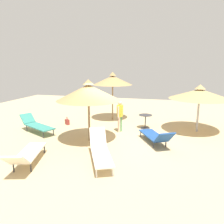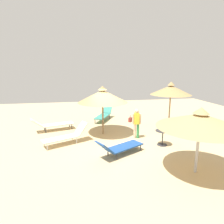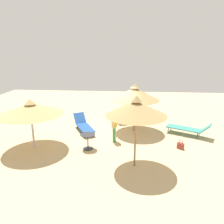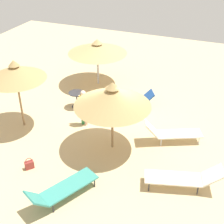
{
  "view_description": "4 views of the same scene",
  "coord_description": "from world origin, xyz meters",
  "px_view_note": "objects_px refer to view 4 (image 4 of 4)",
  "views": [
    {
      "loc": [
        8.89,
        2.1,
        3.21
      ],
      "look_at": [
        -0.41,
        -0.4,
        1.13
      ],
      "focal_mm": 35.06,
      "sensor_mm": 36.0,
      "label": 1
    },
    {
      "loc": [
        1.82,
        9.03,
        3.55
      ],
      "look_at": [
        0.09,
        -0.4,
        1.39
      ],
      "focal_mm": 31.32,
      "sensor_mm": 36.0,
      "label": 2
    },
    {
      "loc": [
        -11.07,
        -0.95,
        4.43
      ],
      "look_at": [
        0.55,
        0.06,
        1.03
      ],
      "focal_mm": 34.86,
      "sensor_mm": 36.0,
      "label": 3
    },
    {
      "loc": [
        3.89,
        -9.8,
        7.21
      ],
      "look_at": [
        0.1,
        -0.3,
        0.93
      ],
      "focal_mm": 50.79,
      "sensor_mm": 36.0,
      "label": 4
    }
  ],
  "objects_px": {
    "parasol_umbrella_far_right": "(97,48)",
    "lounge_chair_far_left": "(184,177)",
    "parasol_umbrella_back": "(112,97)",
    "lounge_chair_edge": "(130,102)",
    "side_table_round": "(77,97)",
    "handbag": "(29,165)",
    "lounge_chair_near_left": "(171,132)",
    "parasol_umbrella_near_right": "(15,72)",
    "lounge_chair_front": "(62,189)",
    "person_standing_center": "(84,106)"
  },
  "relations": [
    {
      "from": "parasol_umbrella_far_right",
      "to": "lounge_chair_edge",
      "type": "relative_size",
      "value": 1.29
    },
    {
      "from": "parasol_umbrella_back",
      "to": "lounge_chair_edge",
      "type": "distance_m",
      "value": 3.3
    },
    {
      "from": "lounge_chair_far_left",
      "to": "person_standing_center",
      "type": "xyz_separation_m",
      "value": [
        -4.41,
        2.06,
        0.46
      ]
    },
    {
      "from": "lounge_chair_near_left",
      "to": "side_table_round",
      "type": "relative_size",
      "value": 3.11
    },
    {
      "from": "side_table_round",
      "to": "lounge_chair_edge",
      "type": "bearing_deg",
      "value": 17.05
    },
    {
      "from": "parasol_umbrella_near_right",
      "to": "parasol_umbrella_far_right",
      "type": "bearing_deg",
      "value": 74.8
    },
    {
      "from": "lounge_chair_near_left",
      "to": "handbag",
      "type": "xyz_separation_m",
      "value": [
        -4.05,
        -3.24,
        -0.26
      ]
    },
    {
      "from": "side_table_round",
      "to": "lounge_chair_far_left",
      "type": "bearing_deg",
      "value": -30.88
    },
    {
      "from": "lounge_chair_near_left",
      "to": "parasol_umbrella_far_right",
      "type": "bearing_deg",
      "value": 142.14
    },
    {
      "from": "parasol_umbrella_near_right",
      "to": "lounge_chair_edge",
      "type": "height_order",
      "value": "parasol_umbrella_near_right"
    },
    {
      "from": "parasol_umbrella_far_right",
      "to": "lounge_chair_edge",
      "type": "xyz_separation_m",
      "value": [
        2.31,
        -1.83,
        -1.51
      ]
    },
    {
      "from": "lounge_chair_far_left",
      "to": "side_table_round",
      "type": "bearing_deg",
      "value": 149.12
    },
    {
      "from": "lounge_chair_edge",
      "to": "lounge_chair_far_left",
      "type": "xyz_separation_m",
      "value": [
        3.11,
        -3.88,
        0.04
      ]
    },
    {
      "from": "lounge_chair_far_left",
      "to": "side_table_round",
      "type": "relative_size",
      "value": 3.37
    },
    {
      "from": "parasol_umbrella_far_right",
      "to": "handbag",
      "type": "height_order",
      "value": "parasol_umbrella_far_right"
    },
    {
      "from": "parasol_umbrella_far_right",
      "to": "lounge_chair_edge",
      "type": "height_order",
      "value": "parasol_umbrella_far_right"
    },
    {
      "from": "lounge_chair_front",
      "to": "side_table_round",
      "type": "xyz_separation_m",
      "value": [
        -2.08,
        5.0,
        0.1
      ]
    },
    {
      "from": "parasol_umbrella_back",
      "to": "lounge_chair_front",
      "type": "bearing_deg",
      "value": -98.85
    },
    {
      "from": "lounge_chair_near_left",
      "to": "handbag",
      "type": "height_order",
      "value": "lounge_chair_near_left"
    },
    {
      "from": "person_standing_center",
      "to": "lounge_chair_near_left",
      "type": "bearing_deg",
      "value": 2.36
    },
    {
      "from": "person_standing_center",
      "to": "handbag",
      "type": "xyz_separation_m",
      "value": [
        -0.55,
        -3.1,
        -0.71
      ]
    },
    {
      "from": "lounge_chair_near_left",
      "to": "lounge_chair_edge",
      "type": "bearing_deg",
      "value": 142.71
    },
    {
      "from": "lounge_chair_edge",
      "to": "lounge_chair_front",
      "type": "height_order",
      "value": "lounge_chair_edge"
    },
    {
      "from": "handbag",
      "to": "parasol_umbrella_back",
      "type": "bearing_deg",
      "value": 44.6
    },
    {
      "from": "lounge_chair_near_left",
      "to": "lounge_chair_front",
      "type": "distance_m",
      "value": 4.64
    },
    {
      "from": "lounge_chair_edge",
      "to": "lounge_chair_far_left",
      "type": "distance_m",
      "value": 4.97
    },
    {
      "from": "parasol_umbrella_back",
      "to": "lounge_chair_edge",
      "type": "relative_size",
      "value": 1.2
    },
    {
      "from": "parasol_umbrella_near_right",
      "to": "parasol_umbrella_back",
      "type": "bearing_deg",
      "value": -0.08
    },
    {
      "from": "person_standing_center",
      "to": "side_table_round",
      "type": "height_order",
      "value": "person_standing_center"
    },
    {
      "from": "parasol_umbrella_far_right",
      "to": "side_table_round",
      "type": "xyz_separation_m",
      "value": [
        0.09,
        -2.52,
        -1.38
      ]
    },
    {
      "from": "lounge_chair_near_left",
      "to": "person_standing_center",
      "type": "distance_m",
      "value": 3.53
    },
    {
      "from": "lounge_chair_edge",
      "to": "person_standing_center",
      "type": "relative_size",
      "value": 1.44
    },
    {
      "from": "parasol_umbrella_near_right",
      "to": "lounge_chair_near_left",
      "type": "distance_m",
      "value": 6.19
    },
    {
      "from": "parasol_umbrella_far_right",
      "to": "lounge_chair_far_left",
      "type": "height_order",
      "value": "parasol_umbrella_far_right"
    },
    {
      "from": "lounge_chair_far_left",
      "to": "person_standing_center",
      "type": "bearing_deg",
      "value": 155.01
    },
    {
      "from": "person_standing_center",
      "to": "parasol_umbrella_far_right",
      "type": "bearing_deg",
      "value": 105.49
    },
    {
      "from": "lounge_chair_far_left",
      "to": "parasol_umbrella_near_right",
      "type": "bearing_deg",
      "value": 170.72
    },
    {
      "from": "lounge_chair_edge",
      "to": "lounge_chair_far_left",
      "type": "relative_size",
      "value": 0.92
    },
    {
      "from": "lounge_chair_near_left",
      "to": "lounge_chair_front",
      "type": "bearing_deg",
      "value": -120.32
    },
    {
      "from": "parasol_umbrella_far_right",
      "to": "handbag",
      "type": "bearing_deg",
      "value": -86.05
    },
    {
      "from": "parasol_umbrella_near_right",
      "to": "side_table_round",
      "type": "bearing_deg",
      "value": 57.46
    },
    {
      "from": "parasol_umbrella_back",
      "to": "handbag",
      "type": "xyz_separation_m",
      "value": [
        -2.15,
        -2.12,
        -1.95
      ]
    },
    {
      "from": "handbag",
      "to": "parasol_umbrella_far_right",
      "type": "bearing_deg",
      "value": 93.95
    },
    {
      "from": "parasol_umbrella_back",
      "to": "lounge_chair_far_left",
      "type": "xyz_separation_m",
      "value": [
        2.81,
        -1.09,
        -1.7
      ]
    },
    {
      "from": "lounge_chair_edge",
      "to": "parasol_umbrella_near_right",
      "type": "bearing_deg",
      "value": -142.04
    },
    {
      "from": "lounge_chair_far_left",
      "to": "handbag",
      "type": "bearing_deg",
      "value": -168.18
    },
    {
      "from": "lounge_chair_edge",
      "to": "side_table_round",
      "type": "relative_size",
      "value": 3.1
    },
    {
      "from": "handbag",
      "to": "side_table_round",
      "type": "height_order",
      "value": "side_table_round"
    },
    {
      "from": "lounge_chair_front",
      "to": "handbag",
      "type": "distance_m",
      "value": 1.88
    },
    {
      "from": "lounge_chair_edge",
      "to": "side_table_round",
      "type": "xyz_separation_m",
      "value": [
        -2.23,
        -0.68,
        0.13
      ]
    }
  ]
}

